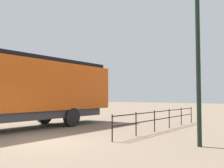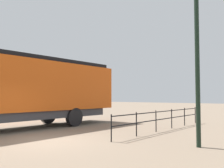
{
  "view_description": "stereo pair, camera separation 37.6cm",
  "coord_description": "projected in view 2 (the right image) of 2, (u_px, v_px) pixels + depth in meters",
  "views": [
    {
      "loc": [
        7.93,
        -6.22,
        1.77
      ],
      "look_at": [
        1.42,
        2.39,
        2.32
      ],
      "focal_mm": 39.85,
      "sensor_mm": 36.0,
      "label": 1
    },
    {
      "loc": [
        8.23,
        -5.98,
        1.77
      ],
      "look_at": [
        1.42,
        2.39,
        2.32
      ],
      "focal_mm": 39.85,
      "sensor_mm": 36.0,
      "label": 2
    }
  ],
  "objects": [
    {
      "name": "platform_fence",
      "position": [
        164.0,
        117.0,
        13.15
      ],
      "size": [
        0.05,
        8.92,
        1.07
      ],
      "color": "black",
      "rests_on": "ground_plane"
    },
    {
      "name": "ground_plane",
      "position": [
        45.0,
        142.0,
        9.73
      ],
      "size": [
        120.0,
        120.0,
        0.0
      ],
      "primitive_type": "plane",
      "color": "#84705B"
    },
    {
      "name": "lamp_post",
      "position": [
        196.0,
        15.0,
        8.9
      ],
      "size": [
        0.45,
        0.45,
        7.33
      ],
      "color": "black",
      "rests_on": "ground_plane"
    }
  ]
}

